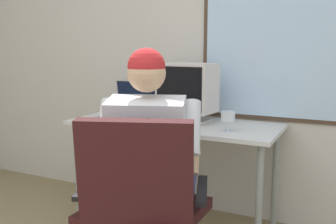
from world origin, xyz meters
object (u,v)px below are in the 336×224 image
object	(u,v)px
desk	(174,133)
laptop	(131,107)
office_chair	(141,200)
wine_glass	(228,118)
crt_monitor	(187,89)
person_seated	(151,161)

from	to	relation	value
desk	laptop	world-z (taller)	laptop
office_chair	wine_glass	bearing A→B (deg)	76.62
desk	crt_monitor	xyz separation A→B (m)	(0.08, 0.05, 0.31)
laptop	office_chair	bearing A→B (deg)	-56.55
office_chair	person_seated	bearing A→B (deg)	107.65
laptop	wine_glass	size ratio (longest dim) A/B	2.68
wine_glass	office_chair	bearing A→B (deg)	-103.38
crt_monitor	laptop	world-z (taller)	crt_monitor
person_seated	laptop	size ratio (longest dim) A/B	3.67
desk	crt_monitor	world-z (taller)	crt_monitor
desk	person_seated	distance (m)	0.67
crt_monitor	wine_glass	size ratio (longest dim) A/B	3.26
desk	office_chair	distance (m)	0.95
office_chair	wine_glass	distance (m)	0.84
crt_monitor	laptop	size ratio (longest dim) A/B	1.22
desk	office_chair	xyz separation A→B (m)	(0.25, -0.90, -0.12)
laptop	crt_monitor	bearing A→B (deg)	-3.58
person_seated	wine_glass	world-z (taller)	person_seated
laptop	wine_glass	bearing A→B (deg)	-14.57
desk	crt_monitor	bearing A→B (deg)	34.32
wine_glass	crt_monitor	bearing A→B (deg)	152.46
desk	wine_glass	bearing A→B (deg)	-17.13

